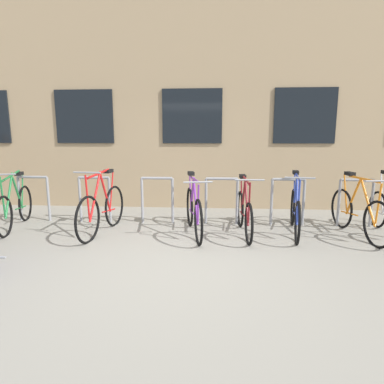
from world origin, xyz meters
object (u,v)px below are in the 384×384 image
at_px(bicycle_purple, 194,211).
at_px(bicycle_green, 15,206).
at_px(bicycle_blue, 295,211).
at_px(bicycle_orange, 358,212).
at_px(bicycle_maroon, 244,212).
at_px(bicycle_red, 102,209).

height_order(bicycle_purple, bicycle_green, bicycle_green).
bearing_deg(bicycle_blue, bicycle_green, -179.88).
xyz_separation_m(bicycle_blue, bicycle_orange, (0.98, -0.09, 0.01)).
height_order(bicycle_maroon, bicycle_purple, bicycle_purple).
height_order(bicycle_red, bicycle_orange, bicycle_red).
distance_m(bicycle_green, bicycle_orange, 5.89).
xyz_separation_m(bicycle_green, bicycle_orange, (5.89, -0.08, 0.01)).
bearing_deg(bicycle_red, bicycle_green, 172.89).
bearing_deg(bicycle_green, bicycle_orange, -0.75).
distance_m(bicycle_red, bicycle_green, 1.67).
relative_size(bicycle_maroon, bicycle_purple, 0.94).
bearing_deg(bicycle_orange, bicycle_red, -178.25).
distance_m(bicycle_purple, bicycle_green, 3.20).
relative_size(bicycle_maroon, bicycle_orange, 0.93).
xyz_separation_m(bicycle_red, bicycle_maroon, (2.38, 0.10, -0.04)).
xyz_separation_m(bicycle_purple, bicycle_blue, (1.70, 0.15, -0.01)).
distance_m(bicycle_purple, bicycle_orange, 2.69).
distance_m(bicycle_maroon, bicycle_purple, 0.84).
relative_size(bicycle_purple, bicycle_orange, 1.00).
height_order(bicycle_purple, bicycle_orange, bicycle_orange).
bearing_deg(bicycle_blue, bicycle_red, -176.18).
distance_m(bicycle_purple, bicycle_blue, 1.71).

